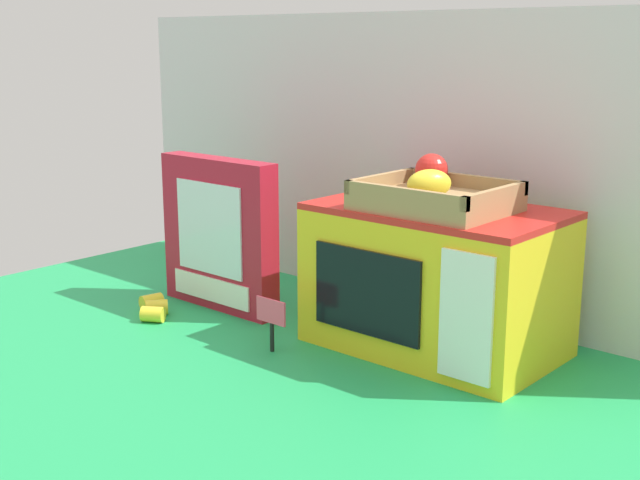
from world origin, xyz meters
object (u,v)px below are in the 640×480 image
object	(u,v)px
cookie_set_box	(219,234)
loose_toy_banana	(154,308)
food_groups_crate	(434,195)
price_sign	(271,317)
toy_microwave	(436,279)

from	to	relation	value
cookie_set_box	loose_toy_banana	size ratio (longest dim) A/B	2.73
food_groups_crate	loose_toy_banana	size ratio (longest dim) A/B	2.12
food_groups_crate	cookie_set_box	xyz separation A→B (m)	(-0.49, -0.07, -0.13)
cookie_set_box	price_sign	world-z (taller)	cookie_set_box
loose_toy_banana	food_groups_crate	bearing A→B (deg)	20.17
toy_microwave	loose_toy_banana	bearing A→B (deg)	-157.51
toy_microwave	food_groups_crate	world-z (taller)	food_groups_crate
price_sign	loose_toy_banana	bearing A→B (deg)	-177.92
loose_toy_banana	price_sign	bearing A→B (deg)	2.08
food_groups_crate	cookie_set_box	bearing A→B (deg)	-171.60
price_sign	toy_microwave	bearing A→B (deg)	45.04
cookie_set_box	loose_toy_banana	distance (m)	0.20
cookie_set_box	price_sign	size ratio (longest dim) A/B	3.19
food_groups_crate	price_sign	size ratio (longest dim) A/B	2.48
toy_microwave	cookie_set_box	bearing A→B (deg)	-168.83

